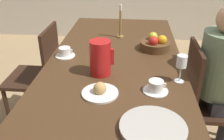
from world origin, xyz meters
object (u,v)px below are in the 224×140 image
at_px(candlestick_tall, 120,25).
at_px(serving_tray, 153,128).
at_px(wine_glass_water, 182,63).
at_px(teacup_near_person, 156,87).
at_px(red_pitcher, 100,58).
at_px(chair_person_side, 206,100).
at_px(bread_plate, 100,91).
at_px(chair_opposite, 39,74).
at_px(fruit_bowl, 155,44).
at_px(teacup_across, 65,52).

bearing_deg(candlestick_tall, serving_tray, -79.50).
bearing_deg(serving_tray, wine_glass_water, 68.30).
bearing_deg(teacup_near_person, red_pitcher, 151.87).
bearing_deg(chair_person_side, bread_plate, -63.22).
relative_size(wine_glass_water, serving_tray, 0.57).
height_order(chair_opposite, wine_glass_water, wine_glass_water).
bearing_deg(bread_plate, candlestick_tall, 86.51).
bearing_deg(wine_glass_water, candlestick_tall, 118.71).
height_order(serving_tray, candlestick_tall, candlestick_tall).
bearing_deg(chair_opposite, serving_tray, -135.77).
height_order(serving_tray, bread_plate, bread_plate).
relative_size(chair_person_side, candlestick_tall, 3.06).
xyz_separation_m(red_pitcher, fruit_bowl, (0.38, 0.45, -0.07)).
distance_m(chair_person_side, chair_opposite, 1.39).
height_order(red_pitcher, fruit_bowl, red_pitcher).
xyz_separation_m(teacup_near_person, serving_tray, (-0.03, -0.34, -0.02)).
height_order(teacup_across, candlestick_tall, candlestick_tall).
distance_m(chair_person_side, wine_glass_water, 0.50).
xyz_separation_m(chair_opposite, candlestick_tall, (0.69, 0.29, 0.37)).
height_order(teacup_near_person, serving_tray, teacup_near_person).
xyz_separation_m(chair_person_side, teacup_across, (-1.06, 0.13, 0.28)).
xyz_separation_m(chair_person_side, serving_tray, (-0.44, -0.66, 0.27)).
height_order(chair_opposite, bread_plate, chair_opposite).
relative_size(chair_person_side, serving_tray, 2.88).
bearing_deg(teacup_near_person, candlestick_tall, 106.43).
bearing_deg(chair_opposite, teacup_near_person, -122.15).
height_order(chair_opposite, fruit_bowl, chair_opposite).
bearing_deg(wine_glass_water, teacup_across, 159.03).
relative_size(chair_person_side, red_pitcher, 3.92).
xyz_separation_m(chair_opposite, serving_tray, (0.92, -0.94, 0.27)).
bearing_deg(red_pitcher, teacup_near_person, -28.13).
relative_size(bread_plate, fruit_bowl, 0.89).
relative_size(chair_person_side, teacup_across, 6.09).
relative_size(teacup_across, fruit_bowl, 0.62).
bearing_deg(teacup_near_person, teacup_across, 146.14).
distance_m(red_pitcher, fruit_bowl, 0.59).
height_order(serving_tray, fruit_bowl, fruit_bowl).
xyz_separation_m(chair_person_side, fruit_bowl, (-0.38, 0.32, 0.30)).
xyz_separation_m(chair_person_side, bread_plate, (-0.73, -0.37, 0.27)).
height_order(red_pitcher, bread_plate, red_pitcher).
xyz_separation_m(wine_glass_water, serving_tray, (-0.19, -0.47, -0.12)).
xyz_separation_m(serving_tray, candlestick_tall, (-0.23, 1.23, 0.10)).
distance_m(wine_glass_water, teacup_across, 0.87).
xyz_separation_m(teacup_near_person, bread_plate, (-0.32, -0.06, -0.01)).
xyz_separation_m(red_pitcher, teacup_near_person, (0.35, -0.19, -0.09)).
bearing_deg(fruit_bowl, teacup_across, -164.12).
bearing_deg(teacup_near_person, chair_person_side, 37.32).
height_order(red_pitcher, candlestick_tall, candlestick_tall).
relative_size(serving_tray, candlestick_tall, 1.06).
height_order(wine_glass_water, candlestick_tall, candlestick_tall).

